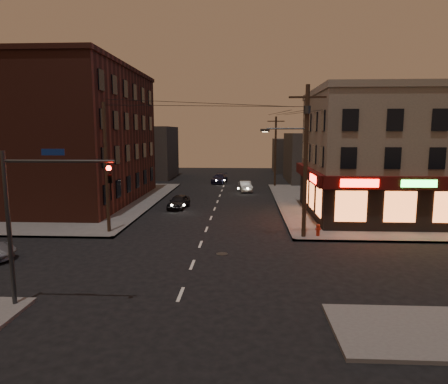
# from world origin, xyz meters

# --- Properties ---
(ground) EXTENTS (120.00, 120.00, 0.00)m
(ground) POSITION_xyz_m (0.00, 0.00, 0.00)
(ground) COLOR black
(ground) RESTS_ON ground
(sidewalk_ne) EXTENTS (24.00, 28.00, 0.15)m
(sidewalk_ne) POSITION_xyz_m (18.00, 19.00, 0.07)
(sidewalk_ne) COLOR #514F4C
(sidewalk_ne) RESTS_ON ground
(sidewalk_nw) EXTENTS (24.00, 28.00, 0.15)m
(sidewalk_nw) POSITION_xyz_m (-18.00, 19.00, 0.07)
(sidewalk_nw) COLOR #514F4C
(sidewalk_nw) RESTS_ON ground
(pizza_building) EXTENTS (15.85, 12.85, 10.50)m
(pizza_building) POSITION_xyz_m (15.93, 13.43, 5.35)
(pizza_building) COLOR gray
(pizza_building) RESTS_ON sidewalk_ne
(brick_apartment) EXTENTS (12.00, 20.00, 13.00)m
(brick_apartment) POSITION_xyz_m (-14.50, 19.00, 6.65)
(brick_apartment) COLOR #4D2219
(brick_apartment) RESTS_ON sidewalk_nw
(bg_building_ne_a) EXTENTS (10.00, 12.00, 7.00)m
(bg_building_ne_a) POSITION_xyz_m (14.00, 38.00, 3.50)
(bg_building_ne_a) COLOR #3F3D3A
(bg_building_ne_a) RESTS_ON ground
(bg_building_nw) EXTENTS (9.00, 10.00, 8.00)m
(bg_building_nw) POSITION_xyz_m (-13.00, 42.00, 4.00)
(bg_building_nw) COLOR #3F3D3A
(bg_building_nw) RESTS_ON ground
(bg_building_ne_b) EXTENTS (8.00, 8.00, 6.00)m
(bg_building_ne_b) POSITION_xyz_m (12.00, 52.00, 3.00)
(bg_building_ne_b) COLOR #3F3D3A
(bg_building_ne_b) RESTS_ON ground
(utility_pole_main) EXTENTS (4.20, 0.44, 10.00)m
(utility_pole_main) POSITION_xyz_m (6.68, 5.80, 5.76)
(utility_pole_main) COLOR #382619
(utility_pole_main) RESTS_ON sidewalk_ne
(utility_pole_far) EXTENTS (0.26, 0.26, 9.00)m
(utility_pole_far) POSITION_xyz_m (6.80, 32.00, 4.65)
(utility_pole_far) COLOR #382619
(utility_pole_far) RESTS_ON sidewalk_ne
(utility_pole_west) EXTENTS (0.24, 0.24, 9.00)m
(utility_pole_west) POSITION_xyz_m (-6.80, 6.50, 4.65)
(utility_pole_west) COLOR #382619
(utility_pole_west) RESTS_ON sidewalk_nw
(traffic_signal) EXTENTS (4.49, 0.32, 6.47)m
(traffic_signal) POSITION_xyz_m (-5.57, -5.60, 4.16)
(traffic_signal) COLOR #333538
(traffic_signal) RESTS_ON ground
(sedan_near) EXTENTS (1.96, 3.91, 1.28)m
(sedan_near) POSITION_xyz_m (-3.40, 16.12, 0.64)
(sedan_near) COLOR black
(sedan_near) RESTS_ON ground
(sedan_mid) EXTENTS (1.84, 3.96, 1.26)m
(sedan_mid) POSITION_xyz_m (2.87, 27.35, 0.63)
(sedan_mid) COLOR gray
(sedan_mid) RESTS_ON ground
(sedan_far) EXTENTS (2.33, 4.64, 1.29)m
(sedan_far) POSITION_xyz_m (-0.79, 35.48, 0.65)
(sedan_far) COLOR black
(sedan_far) RESTS_ON ground
(fire_hydrant) EXTENTS (0.36, 0.36, 0.83)m
(fire_hydrant) POSITION_xyz_m (7.80, 6.00, 0.60)
(fire_hydrant) COLOR #9D1F0E
(fire_hydrant) RESTS_ON sidewalk_ne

